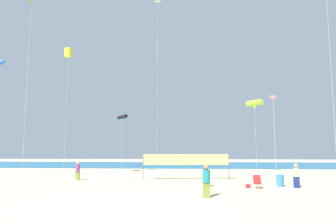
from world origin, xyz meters
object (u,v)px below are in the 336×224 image
Objects in this scene: kite_pink_diamond at (273,99)px; kite_lime_diamond at (158,4)px; beachgoer_teal_shirt at (206,180)px; beachgoer_sage_shirt at (296,175)px; kite_yellow_box at (68,53)px; beachgoer_charcoal_shirt at (206,175)px; beachgoer_plum_shirt at (78,170)px; beach_handbag at (248,186)px; folding_beach_chair at (257,181)px; kite_lime_tube at (255,103)px; kite_black_tube at (122,117)px; trash_barrel at (280,181)px; volleyball_net at (186,161)px.

kite_pink_diamond is 21.34m from kite_lime_diamond.
beachgoer_sage_shirt is at bearing -11.26° from beachgoer_teal_shirt.
beachgoer_sage_shirt is 28.13m from kite_yellow_box.
beachgoer_charcoal_shirt is 23.01m from kite_lime_diamond.
kite_yellow_box reaches higher than beachgoer_plum_shirt.
beachgoer_sage_shirt is 0.08× the size of kite_lime_diamond.
beach_handbag is 6.17m from kite_pink_diamond.
kite_lime_diamond is (5.95, 8.44, 18.82)m from beachgoer_plum_shirt.
beachgoer_sage_shirt is at bearing -48.79° from kite_lime_diamond.
beachgoer_plum_shirt is 1.78× the size of folding_beach_chair.
kite_lime_diamond reaches higher than kite_lime_tube.
beachgoer_teal_shirt is 0.09× the size of kite_lime_diamond.
kite_black_tube is at bearing 133.60° from beach_handbag.
kite_lime_diamond reaches higher than beachgoer_sage_shirt.
volleyball_net reaches higher than trash_barrel.
beachgoer_sage_shirt is 3.44m from beach_handbag.
volleyball_net is 19.81m from kite_lime_diamond.
beachgoer_plum_shirt is at bearing 161.25° from kite_pink_diamond.
beachgoer_charcoal_shirt is at bearing -116.84° from kite_lime_tube.
folding_beach_chair is 0.14× the size of kite_pink_diamond.
kite_pink_diamond is at bearing -54.93° from beachgoer_sage_shirt.
kite_lime_diamond is (-10.86, 12.40, 18.78)m from beachgoer_sage_shirt.
kite_black_tube is at bearing 136.56° from volleyball_net.
kite_pink_diamond is (4.52, -1.22, 5.18)m from beachgoer_charcoal_shirt.
beachgoer_plum_shirt is at bearing -125.20° from kite_lime_diamond.
kite_lime_tube reaches higher than folding_beach_chair.
kite_lime_tube is at bearing 82.70° from kite_pink_diamond.
trash_barrel is 0.11× the size of volleyball_net.
beach_handbag is 17.52m from kite_black_tube.
trash_barrel is at bearing -3.27° from beachgoer_teal_shirt.
kite_lime_diamond is (-9.18, 13.57, 13.67)m from kite_pink_diamond.
kite_black_tube reaches higher than volleyball_net.
kite_lime_diamond reaches higher than kite_pink_diamond.
volleyball_net reaches higher than beachgoer_plum_shirt.
beachgoer_charcoal_shirt is at bearing -53.77° from kite_black_tube.
kite_lime_diamond is at bearing 120.65° from beach_handbag.
kite_black_tube reaches higher than beach_handbag.
trash_barrel is 0.04× the size of kite_lime_diamond.
beachgoer_sage_shirt is 0.26× the size of kite_black_tube.
kite_lime_diamond is (-9.93, 11.77, 19.25)m from trash_barrel.
beachgoer_sage_shirt is 0.11× the size of kite_yellow_box.
trash_barrel is at bearing -30.04° from kite_yellow_box.
trash_barrel is at bearing -32.71° from volleyball_net.
beachgoer_teal_shirt reaches higher than beachgoer_sage_shirt.
beachgoer_teal_shirt reaches higher than beach_handbag.
beachgoer_charcoal_shirt is at bearing -39.19° from kite_yellow_box.
beachgoer_teal_shirt reaches higher than beachgoer_charcoal_shirt.
kite_black_tube is (-11.96, 12.05, 5.69)m from folding_beach_chair.
kite_lime_diamond is 1.40× the size of kite_yellow_box.
kite_pink_diamond is (-0.75, -1.80, 5.58)m from trash_barrel.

